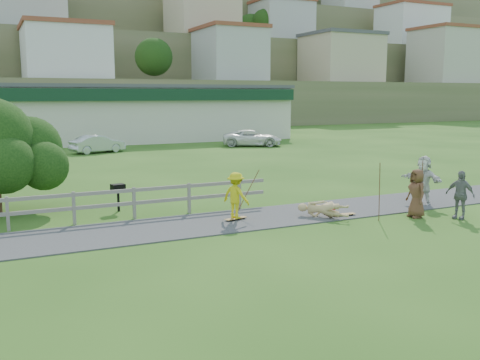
# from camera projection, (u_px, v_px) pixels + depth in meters

# --- Properties ---
(ground) EXTENTS (260.00, 260.00, 0.00)m
(ground) POSITION_uv_depth(u_px,v_px,m) (226.00, 235.00, 16.33)
(ground) COLOR #295317
(ground) RESTS_ON ground
(path) EXTENTS (34.00, 3.00, 0.04)m
(path) POSITION_uv_depth(u_px,v_px,m) (208.00, 223.00, 17.67)
(path) COLOR #3B3B3E
(path) RESTS_ON ground
(fence) EXTENTS (15.05, 0.10, 1.10)m
(fence) POSITION_uv_depth(u_px,v_px,m) (54.00, 205.00, 17.22)
(fence) COLOR #69645C
(fence) RESTS_ON ground
(strip_mall) EXTENTS (32.50, 10.75, 5.10)m
(strip_mall) POSITION_uv_depth(u_px,v_px,m) (112.00, 113.00, 48.80)
(strip_mall) COLOR beige
(strip_mall) RESTS_ON ground
(hillside) EXTENTS (220.00, 67.00, 47.50)m
(hillside) POSITION_uv_depth(u_px,v_px,m) (20.00, 37.00, 95.57)
(hillside) COLOR #535C36
(hillside) RESTS_ON ground
(skater_rider) EXTENTS (1.00, 1.17, 1.57)m
(skater_rider) POSITION_uv_depth(u_px,v_px,m) (236.00, 198.00, 17.98)
(skater_rider) COLOR #D2C813
(skater_rider) RESTS_ON ground
(skater_fallen) EXTENTS (1.61, 1.45, 0.64)m
(skater_fallen) POSITION_uv_depth(u_px,v_px,m) (323.00, 209.00, 18.42)
(skater_fallen) COLOR tan
(skater_fallen) RESTS_ON ground
(spectator_b) EXTENTS (0.73, 1.07, 1.68)m
(spectator_b) POSITION_uv_depth(u_px,v_px,m) (460.00, 195.00, 18.30)
(spectator_b) COLOR slate
(spectator_b) RESTS_ON ground
(spectator_c) EXTENTS (0.62, 0.88, 1.70)m
(spectator_c) POSITION_uv_depth(u_px,v_px,m) (416.00, 193.00, 18.52)
(spectator_c) COLOR brown
(spectator_c) RESTS_ON ground
(spectator_d) EXTENTS (0.92, 1.85, 1.91)m
(spectator_d) POSITION_uv_depth(u_px,v_px,m) (423.00, 180.00, 20.66)
(spectator_d) COLOR silver
(spectator_d) RESTS_ON ground
(car_silver) EXTENTS (4.18, 2.52, 1.30)m
(car_silver) POSITION_uv_depth(u_px,v_px,m) (97.00, 144.00, 39.03)
(car_silver) COLOR #B7BBBF
(car_silver) RESTS_ON ground
(car_white) EXTENTS (5.35, 4.02, 1.35)m
(car_white) POSITION_uv_depth(u_px,v_px,m) (252.00, 138.00, 44.07)
(car_white) COLOR white
(car_white) RESTS_ON ground
(bbq) EXTENTS (0.52, 0.43, 1.01)m
(bbq) POSITION_uv_depth(u_px,v_px,m) (118.00, 198.00, 19.51)
(bbq) COLOR black
(bbq) RESTS_ON ground
(longboard_rider) EXTENTS (0.85, 0.39, 0.09)m
(longboard_rider) POSITION_uv_depth(u_px,v_px,m) (236.00, 220.00, 18.09)
(longboard_rider) COLOR brown
(longboard_rider) RESTS_ON ground
(longboard_fallen) EXTENTS (0.87, 0.31, 0.09)m
(longboard_fallen) POSITION_uv_depth(u_px,v_px,m) (344.00, 215.00, 18.71)
(longboard_fallen) COLOR brown
(longboard_fallen) RESTS_ON ground
(helmet) EXTENTS (0.29, 0.29, 0.29)m
(helmet) POSITION_uv_depth(u_px,v_px,m) (332.00, 211.00, 19.01)
(helmet) COLOR #AC0914
(helmet) RESTS_ON ground
(pole_rider) EXTENTS (0.03, 0.03, 1.90)m
(pole_rider) POSITION_uv_depth(u_px,v_px,m) (247.00, 190.00, 18.56)
(pole_rider) COLOR brown
(pole_rider) RESTS_ON ground
(pole_spec_left) EXTENTS (0.03, 0.03, 1.99)m
(pole_spec_left) POSITION_uv_depth(u_px,v_px,m) (379.00, 192.00, 17.93)
(pole_spec_left) COLOR brown
(pole_spec_left) RESTS_ON ground
(pole_spec_right) EXTENTS (0.03, 0.03, 2.00)m
(pole_spec_right) POSITION_uv_depth(u_px,v_px,m) (421.00, 189.00, 18.41)
(pole_spec_right) COLOR brown
(pole_spec_right) RESTS_ON ground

